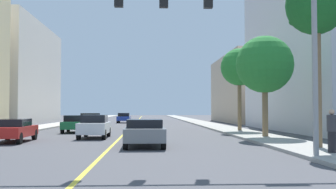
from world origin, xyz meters
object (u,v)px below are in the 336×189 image
palm_far (239,68)px  car_yellow (91,120)px  car_green (76,123)px  car_blue (124,118)px  palm_near (316,8)px  car_white (95,126)px  car_gray (145,132)px  car_red (13,130)px  palm_mid (265,65)px  pedestrian (332,131)px  traffic_signal_mast (232,19)px

palm_far → car_yellow: palm_far is taller
car_green → car_yellow: (0.01, 8.28, 0.04)m
car_green → car_blue: bearing=82.0°
palm_near → car_white: palm_near is taller
car_gray → car_green: bearing=113.5°
car_green → car_blue: size_ratio=0.98×
palm_far → car_white: bearing=-149.0°
car_red → palm_far: bearing=-150.0°
car_green → car_blue: 24.38m
palm_mid → car_white: size_ratio=1.61×
car_red → car_gray: 8.11m
car_red → pedestrian: bearing=150.3°
traffic_signal_mast → pedestrian: traffic_signal_mast is taller
palm_near → car_red: bearing=160.0°
car_green → palm_mid: bearing=-31.7°
car_gray → car_blue: (-3.25, 36.94, 0.01)m
car_green → car_gray: (5.68, -12.68, -0.02)m
pedestrian → car_blue: bearing=12.7°
car_red → car_yellow: 17.89m
palm_near → car_gray: palm_near is taller
palm_near → palm_far: bearing=90.1°
palm_near → car_white: 15.02m
car_blue → car_white: 30.83m
palm_near → car_yellow: 27.51m
car_red → car_blue: bearing=-99.3°
palm_far → car_red: 18.54m
car_yellow → car_white: car_white is taller
pedestrian → car_yellow: bearing=25.4°
traffic_signal_mast → palm_far: (4.48, 18.23, 0.20)m
traffic_signal_mast → car_green: size_ratio=2.33×
palm_far → car_yellow: bearing=148.4°
car_yellow → pedestrian: size_ratio=2.42×
car_gray → car_white: car_white is taller
palm_mid → car_red: 15.74m
palm_far → traffic_signal_mast: bearing=-103.8°
palm_far → car_green: size_ratio=1.68×
palm_near → car_gray: bearing=162.9°
car_red → car_blue: (4.22, 33.78, 0.02)m
traffic_signal_mast → car_blue: 43.17m
palm_far → pedestrian: size_ratio=3.99×
traffic_signal_mast → car_blue: size_ratio=2.29×
car_green → car_white: car_white is taller
car_green → car_white: 7.00m
palm_near → car_green: bearing=131.7°
car_white → car_red: bearing=-144.9°
car_blue → car_white: (-0.03, -30.83, 0.05)m
car_green → car_yellow: 8.28m
traffic_signal_mast → palm_near: bearing=34.8°
palm_near → car_red: size_ratio=1.76×
palm_near → traffic_signal_mast: bearing=-145.2°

